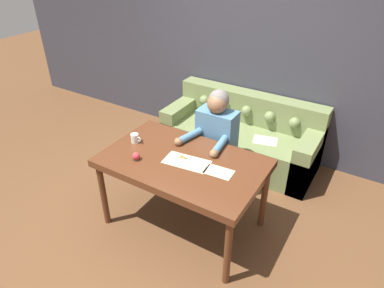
% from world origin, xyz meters
% --- Properties ---
extents(ground_plane, '(16.00, 16.00, 0.00)m').
position_xyz_m(ground_plane, '(0.00, 0.00, 0.00)').
color(ground_plane, brown).
extents(wall_back, '(8.00, 0.06, 2.60)m').
position_xyz_m(wall_back, '(0.00, 1.79, 1.30)').
color(wall_back, '#383842').
rests_on(wall_back, ground_plane).
extents(dining_table, '(1.46, 0.90, 0.77)m').
position_xyz_m(dining_table, '(0.14, 0.01, 0.70)').
color(dining_table, '#562D19').
rests_on(dining_table, ground_plane).
extents(couch, '(1.91, 0.78, 0.82)m').
position_xyz_m(couch, '(0.12, 1.40, 0.30)').
color(couch, olive).
rests_on(couch, ground_plane).
extents(person, '(0.47, 0.59, 1.23)m').
position_xyz_m(person, '(0.17, 0.60, 0.63)').
color(person, '#33281E').
rests_on(person, ground_plane).
extents(pattern_paper_main, '(0.43, 0.26, 0.00)m').
position_xyz_m(pattern_paper_main, '(0.19, 0.00, 0.78)').
color(pattern_paper_main, beige).
rests_on(pattern_paper_main, dining_table).
extents(pattern_paper_offcut, '(0.25, 0.17, 0.00)m').
position_xyz_m(pattern_paper_offcut, '(0.50, 0.02, 0.78)').
color(pattern_paper_offcut, beige).
rests_on(pattern_paper_offcut, dining_table).
extents(scissors, '(0.23, 0.07, 0.01)m').
position_xyz_m(scissors, '(0.15, 0.04, 0.78)').
color(scissors, silver).
rests_on(scissors, dining_table).
extents(mug, '(0.11, 0.08, 0.09)m').
position_xyz_m(mug, '(-0.42, 0.03, 0.82)').
color(mug, silver).
rests_on(mug, dining_table).
extents(pin_cushion, '(0.07, 0.07, 0.07)m').
position_xyz_m(pin_cushion, '(-0.22, -0.20, 0.81)').
color(pin_cushion, '#4C3828').
rests_on(pin_cushion, dining_table).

